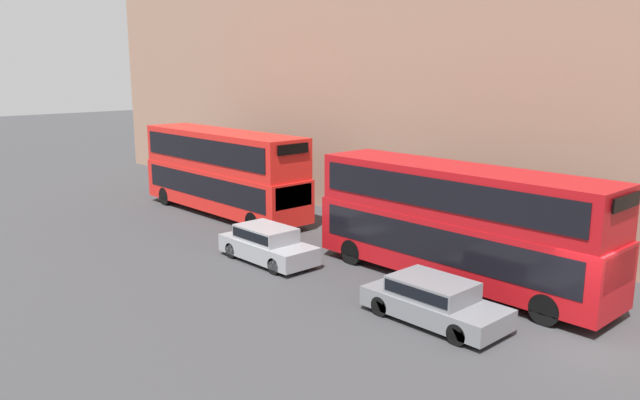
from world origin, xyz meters
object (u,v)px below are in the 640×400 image
(bus_second_in_queue, at_px, (223,169))
(pedestrian, at_px, (280,199))
(car_dark_sedan, at_px, (434,299))
(car_hatchback, at_px, (267,243))
(bus_leading, at_px, (458,220))

(bus_second_in_queue, relative_size, pedestrian, 7.17)
(car_dark_sedan, bearing_deg, bus_second_in_queue, 78.18)
(car_hatchback, relative_size, pedestrian, 2.73)
(car_hatchback, distance_m, pedestrian, 8.59)
(bus_second_in_queue, bearing_deg, car_hatchback, -112.86)
(car_hatchback, bearing_deg, bus_second_in_queue, 67.14)
(bus_second_in_queue, xyz_separation_m, car_hatchback, (-3.40, -8.06, -1.66))
(car_hatchback, xyz_separation_m, pedestrian, (5.82, 6.31, -0.02))
(bus_leading, bearing_deg, car_hatchback, 117.32)
(bus_leading, height_order, car_dark_sedan, bus_leading)
(car_hatchback, bearing_deg, bus_leading, -62.68)
(car_dark_sedan, relative_size, car_hatchback, 1.03)
(bus_second_in_queue, relative_size, car_dark_sedan, 2.56)
(car_dark_sedan, height_order, car_hatchback, car_hatchback)
(bus_second_in_queue, xyz_separation_m, car_dark_sedan, (-3.40, -16.25, -1.70))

